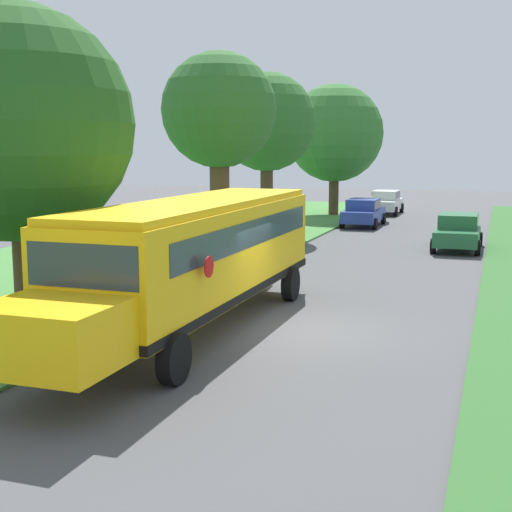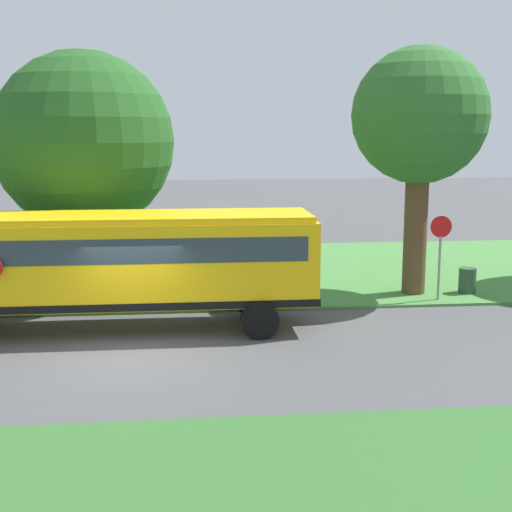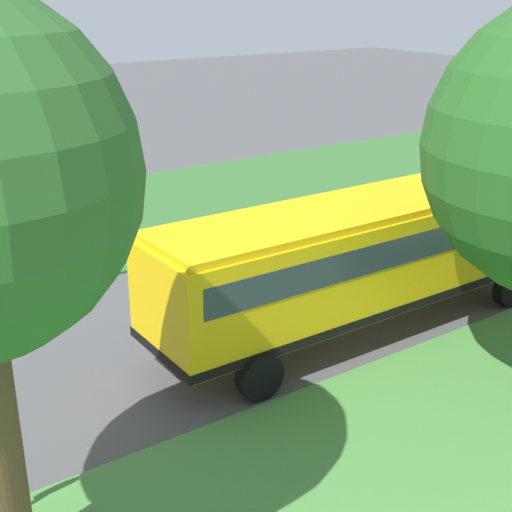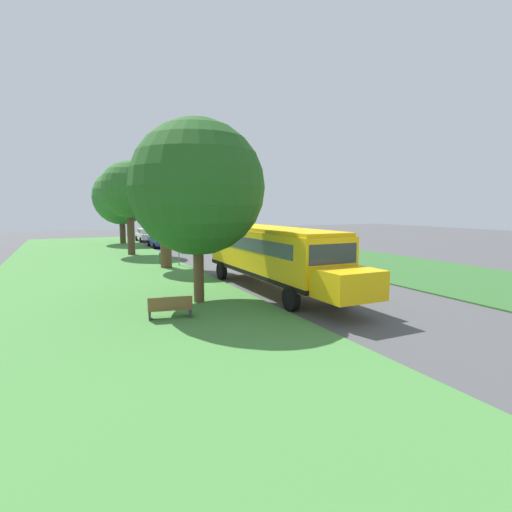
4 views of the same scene
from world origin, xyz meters
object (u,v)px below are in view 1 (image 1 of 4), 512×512
object	(u,v)px
car_green_nearest	(458,230)
oak_tree_far_end	(264,123)
stop_sign	(249,218)
trash_bin	(240,246)
car_blue_middle	(363,211)
school_bus	(196,252)
car_white_furthest	(386,201)
oak_tree_roadside_mid	(222,114)
oak_tree_across_road	(335,133)
oak_tree_beside_bus	(14,122)

from	to	relation	value
car_green_nearest	oak_tree_far_end	bearing A→B (deg)	168.39
stop_sign	trash_bin	xyz separation A→B (m)	(-0.84, 1.29, -1.29)
oak_tree_far_end	trash_bin	xyz separation A→B (m)	(1.35, -7.12, -5.18)
car_blue_middle	oak_tree_far_end	bearing A→B (deg)	-124.02
oak_tree_far_end	stop_sign	bearing A→B (deg)	-75.42
school_bus	oak_tree_far_end	size ratio (longest dim) A/B	1.53
oak_tree_far_end	stop_sign	xyz separation A→B (m)	(2.19, -8.41, -3.89)
oak_tree_far_end	stop_sign	world-z (taller)	oak_tree_far_end
car_white_furthest	school_bus	bearing A→B (deg)	-89.36
school_bus	car_white_furthest	world-z (taller)	school_bus
oak_tree_roadside_mid	oak_tree_far_end	xyz separation A→B (m)	(-1.27, 8.88, -0.03)
school_bus	oak_tree_far_end	bearing A→B (deg)	103.30
oak_tree_across_road	school_bus	bearing A→B (deg)	-83.64
car_blue_middle	oak_tree_beside_bus	size ratio (longest dim) A/B	0.56
oak_tree_beside_bus	car_white_furthest	bearing A→B (deg)	83.18
oak_tree_roadside_mid	oak_tree_across_road	distance (m)	20.54
car_green_nearest	car_blue_middle	world-z (taller)	same
car_blue_middle	oak_tree_beside_bus	xyz separation A→B (m)	(-3.99, -25.24, 4.16)
car_green_nearest	oak_tree_far_end	world-z (taller)	oak_tree_far_end
school_bus	car_blue_middle	xyz separation A→B (m)	(-0.36, 24.31, -1.05)
car_green_nearest	car_blue_middle	xyz separation A→B (m)	(-5.60, 7.88, 0.00)
trash_bin	stop_sign	bearing A→B (deg)	-56.91
car_blue_middle	trash_bin	distance (m)	13.30
stop_sign	trash_bin	distance (m)	2.00
stop_sign	oak_tree_far_end	bearing A→B (deg)	104.58
school_bus	stop_sign	distance (m)	10.22
oak_tree_beside_bus	oak_tree_across_road	bearing A→B (deg)	88.15
car_blue_middle	oak_tree_roadside_mid	size ratio (longest dim) A/B	0.55
oak_tree_roadside_mid	trash_bin	distance (m)	5.50
oak_tree_far_end	car_green_nearest	bearing A→B (deg)	-11.61
oak_tree_beside_bus	oak_tree_roadside_mid	distance (m)	10.55
car_blue_middle	stop_sign	size ratio (longest dim) A/B	1.61
school_bus	trash_bin	distance (m)	11.76
oak_tree_beside_bus	car_green_nearest	bearing A→B (deg)	61.08
stop_sign	car_blue_middle	bearing A→B (deg)	82.83
oak_tree_beside_bus	oak_tree_across_road	distance (m)	31.01
oak_tree_beside_bus	oak_tree_far_end	size ratio (longest dim) A/B	0.97
stop_sign	school_bus	bearing A→B (deg)	-77.79
school_bus	oak_tree_beside_bus	size ratio (longest dim) A/B	1.58
car_white_furthest	oak_tree_across_road	xyz separation A→B (m)	(-2.99, -2.35, 4.47)
school_bus	oak_tree_roadside_mid	xyz separation A→B (m)	(-3.08, 9.52, 3.73)
school_bus	car_blue_middle	bearing A→B (deg)	90.85
oak_tree_across_road	stop_sign	world-z (taller)	oak_tree_across_road
car_white_furthest	trash_bin	xyz separation A→B (m)	(-2.64, -21.14, -0.43)
oak_tree_across_road	trash_bin	size ratio (longest dim) A/B	9.42
car_white_furthest	car_green_nearest	bearing A→B (deg)	-70.69
oak_tree_beside_bus	stop_sign	distance (m)	11.62
school_bus	car_white_furthest	distance (m)	32.43
oak_tree_across_road	car_white_furthest	bearing A→B (deg)	38.17
trash_bin	oak_tree_beside_bus	bearing A→B (deg)	-96.32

